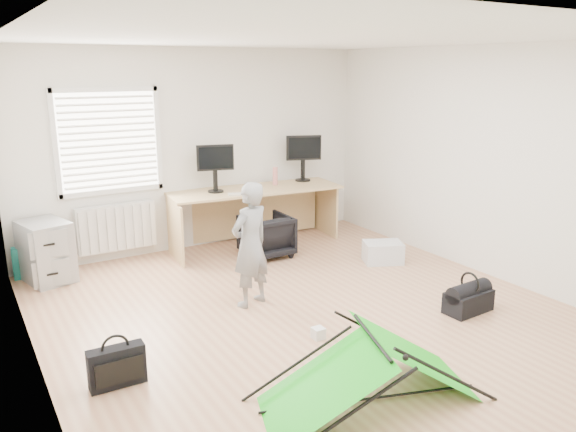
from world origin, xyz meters
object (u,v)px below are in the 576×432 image
person (250,245)px  duffel_bag (468,301)px  monitor_left (215,175)px  storage_crate (383,252)px  monitor_right (303,164)px  filing_cabinet (46,251)px  laptop_bag (117,367)px  desk (256,217)px  kite (371,369)px  thermos (275,176)px  office_chair (266,236)px

person → duffel_bag: 2.32m
monitor_left → storage_crate: monitor_left is taller
monitor_right → storage_crate: monitor_right is taller
filing_cabinet → monitor_left: (2.18, 0.01, 0.69)m
laptop_bag → monitor_right: bearing=40.1°
desk → monitor_left: size_ratio=4.88×
filing_cabinet → monitor_right: monitor_right is taller
monitor_right → person: 2.70m
person → kite: 2.09m
thermos → duffel_bag: (0.44, -3.20, -0.83)m
laptop_bag → filing_cabinet: bearing=93.8°
person → laptop_bag: (-1.64, -0.85, -0.50)m
monitor_right → duffel_bag: bearing=-70.9°
monitor_left → laptop_bag: (-2.09, -2.72, -0.89)m
desk → kite: 3.99m
storage_crate → person: bearing=-172.0°
kite → duffel_bag: size_ratio=3.33×
storage_crate → duffel_bag: bearing=-98.7°
kite → storage_crate: kite is taller
person → duffel_bag: (1.82, -1.33, -0.55)m
desk → thermos: thermos is taller
filing_cabinet → storage_crate: (3.79, -1.56, -0.23)m
desk → person: 2.06m
laptop_bag → desk: bearing=46.8°
monitor_right → laptop_bag: size_ratio=1.17×
monitor_left → thermos: bearing=15.4°
thermos → office_chair: (-0.47, -0.58, -0.66)m
monitor_right → monitor_left: bearing=-158.3°
monitor_right → person: person is taller
desk → storage_crate: bearing=-48.7°
filing_cabinet → kite: size_ratio=0.42×
kite → monitor_left: bearing=101.3°
filing_cabinet → laptop_bag: 2.71m
monitor_right → office_chair: bearing=-127.3°
thermos → kite: 4.23m
laptop_bag → duffel_bag: bearing=-6.0°
thermos → desk: bearing=-166.9°
person → laptop_bag: size_ratio=3.02×
monitor_left → duffel_bag: (1.36, -3.20, -0.94)m
monitor_left → kite: bearing=-82.2°
desk → filing_cabinet: (-2.74, 0.07, -0.05)m
monitor_right → laptop_bag: 4.56m
thermos → kite: size_ratio=0.15×
office_chair → person: 1.62m
storage_crate → duffel_bag: size_ratio=0.94×
monitor_right → duffel_bag: size_ratio=1.00×
desk → laptop_bag: desk is taller
duffel_bag → kite: bearing=-162.0°
desk → thermos: (0.37, 0.09, 0.53)m
filing_cabinet → laptop_bag: size_ratio=1.64×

